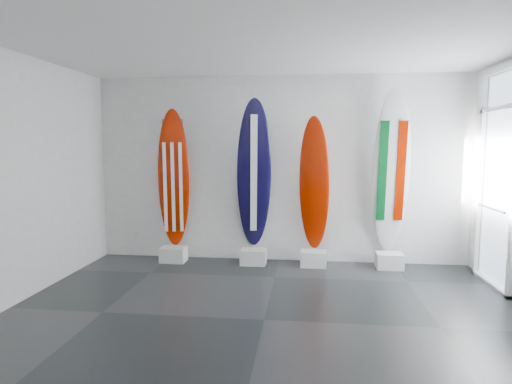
# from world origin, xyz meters

# --- Properties ---
(floor) EXTENTS (6.00, 6.00, 0.00)m
(floor) POSITION_xyz_m (0.00, 0.00, 0.00)
(floor) COLOR black
(floor) RESTS_ON ground
(ceiling) EXTENTS (6.00, 6.00, 0.00)m
(ceiling) POSITION_xyz_m (0.00, 0.00, 3.00)
(ceiling) COLOR white
(ceiling) RESTS_ON wall_back
(wall_back) EXTENTS (6.00, 0.00, 6.00)m
(wall_back) POSITION_xyz_m (0.00, 2.50, 1.50)
(wall_back) COLOR silver
(wall_back) RESTS_ON ground
(wall_front) EXTENTS (6.00, 0.00, 6.00)m
(wall_front) POSITION_xyz_m (0.00, -2.50, 1.50)
(wall_front) COLOR silver
(wall_front) RESTS_ON ground
(wall_left) EXTENTS (0.00, 5.00, 5.00)m
(wall_left) POSITION_xyz_m (-3.00, 0.00, 1.50)
(wall_left) COLOR silver
(wall_left) RESTS_ON ground
(display_block_usa) EXTENTS (0.40, 0.30, 0.24)m
(display_block_usa) POSITION_xyz_m (-1.70, 2.18, 0.12)
(display_block_usa) COLOR white
(display_block_usa) RESTS_ON floor
(surfboard_usa) EXTENTS (0.53, 0.29, 2.24)m
(surfboard_usa) POSITION_xyz_m (-1.70, 2.28, 1.36)
(surfboard_usa) COLOR #951500
(surfboard_usa) RESTS_ON display_block_usa
(display_block_navy) EXTENTS (0.40, 0.30, 0.24)m
(display_block_navy) POSITION_xyz_m (-0.39, 2.18, 0.12)
(display_block_navy) COLOR white
(display_block_navy) RESTS_ON floor
(surfboard_navy) EXTENTS (0.61, 0.56, 2.38)m
(surfboard_navy) POSITION_xyz_m (-0.39, 2.28, 1.43)
(surfboard_navy) COLOR black
(surfboard_navy) RESTS_ON display_block_navy
(display_block_swiss) EXTENTS (0.40, 0.30, 0.24)m
(display_block_swiss) POSITION_xyz_m (0.56, 2.18, 0.12)
(display_block_swiss) COLOR white
(display_block_swiss) RESTS_ON floor
(surfboard_swiss) EXTENTS (0.52, 0.37, 2.11)m
(surfboard_swiss) POSITION_xyz_m (0.56, 2.28, 1.29)
(surfboard_swiss) COLOR #951500
(surfboard_swiss) RESTS_ON display_block_swiss
(display_block_italy) EXTENTS (0.40, 0.30, 0.24)m
(display_block_italy) POSITION_xyz_m (1.73, 2.18, 0.12)
(display_block_italy) COLOR white
(display_block_italy) RESTS_ON floor
(surfboard_italy) EXTENTS (0.58, 0.35, 2.51)m
(surfboard_italy) POSITION_xyz_m (1.73, 2.28, 1.49)
(surfboard_italy) COLOR silver
(surfboard_italy) RESTS_ON display_block_italy
(wall_outlet) EXTENTS (0.09, 0.02, 0.13)m
(wall_outlet) POSITION_xyz_m (-2.45, 2.48, 0.35)
(wall_outlet) COLOR silver
(wall_outlet) RESTS_ON wall_back
(glass_door) EXTENTS (0.12, 1.16, 2.85)m
(glass_door) POSITION_xyz_m (2.97, 1.55, 1.43)
(glass_door) COLOR white
(glass_door) RESTS_ON floor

